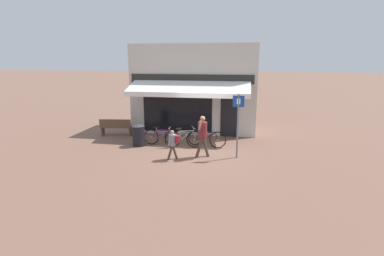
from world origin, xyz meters
name	(u,v)px	position (x,y,z in m)	size (l,w,h in m)	color
ground_plane	(199,152)	(0.00, 0.00, 0.00)	(160.00, 160.00, 0.00)	brown
shop_front	(196,88)	(-0.87, 4.36, 2.30)	(6.54, 4.55, 4.61)	beige
bike_rack_rail	(184,135)	(-0.83, 0.97, 0.46)	(2.59, 0.04, 0.57)	#47494F
bicycle_purple	(162,137)	(-1.88, 0.84, 0.38)	(1.69, 0.52, 0.84)	black
bicycle_silver	(184,138)	(-0.80, 0.78, 0.39)	(1.64, 0.93, 0.87)	black
bicycle_black	(206,139)	(0.19, 0.73, 0.40)	(1.77, 0.52, 0.90)	black
pedestrian_adult	(202,132)	(0.21, -0.58, 1.03)	(0.57, 0.64, 1.70)	#47382D
pedestrian_child	(173,141)	(-0.88, -1.06, 0.73)	(0.49, 0.48, 1.19)	#47382D
litter_bin	(139,135)	(-2.86, 0.52, 0.51)	(0.57, 0.57, 1.02)	black
parking_sign	(238,120)	(1.58, -0.40, 1.55)	(0.44, 0.07, 2.55)	slate
park_bench	(116,127)	(-4.64, 2.07, 0.46)	(1.64, 0.64, 0.87)	brown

